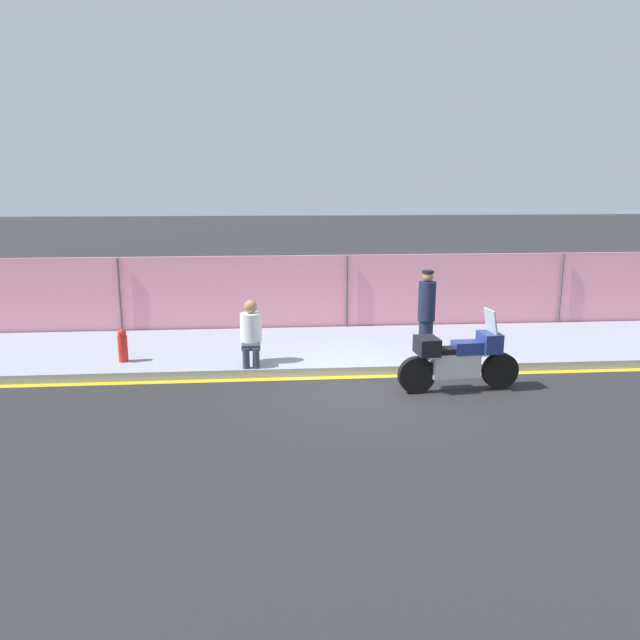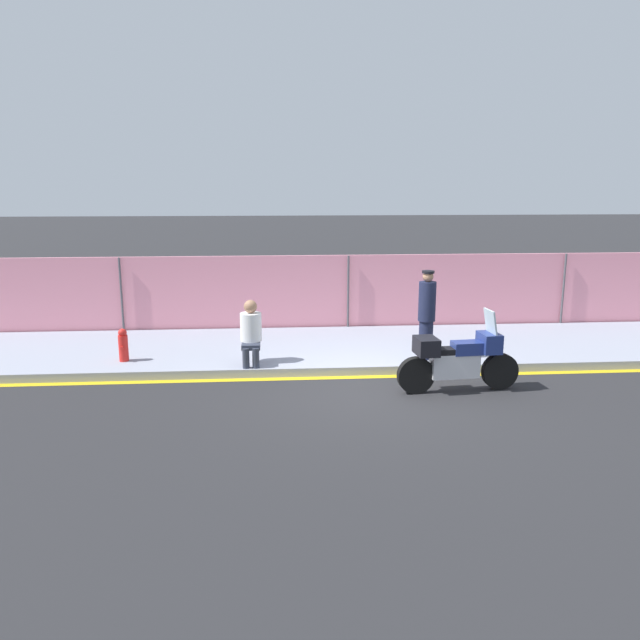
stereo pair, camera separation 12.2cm
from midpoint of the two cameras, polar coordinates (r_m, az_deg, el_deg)
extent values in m
plane|color=#262628|center=(11.16, 5.52, -6.48)|extent=(120.00, 120.00, 0.00)
cube|color=#8E93A3|center=(13.62, 3.67, -2.57)|extent=(39.91, 3.44, 0.17)
cube|color=gold|center=(11.92, 4.86, -5.20)|extent=(39.91, 0.18, 0.01)
cube|color=pink|center=(15.19, 2.77, 2.37)|extent=(37.92, 0.08, 1.91)
cylinder|color=#4C4C51|center=(15.38, -17.47, 1.94)|extent=(0.05, 0.05, 1.91)
cylinder|color=#4C4C51|center=(15.09, 2.82, 2.31)|extent=(0.05, 0.05, 1.91)
cylinder|color=#4C4C51|center=(16.63, 21.54, 2.39)|extent=(0.05, 0.05, 1.91)
cylinder|color=black|center=(11.59, 16.41, -4.52)|extent=(0.66, 0.19, 0.65)
cylinder|color=black|center=(11.03, 9.07, -5.02)|extent=(0.66, 0.19, 0.65)
cube|color=silver|center=(11.22, 12.50, -4.06)|extent=(0.87, 0.35, 0.43)
cube|color=navy|center=(11.22, 13.60, -2.49)|extent=(0.54, 0.35, 0.22)
cube|color=black|center=(11.11, 12.11, -2.76)|extent=(0.62, 0.33, 0.10)
cube|color=navy|center=(11.35, 15.51, -1.99)|extent=(0.36, 0.50, 0.34)
cube|color=silver|center=(11.27, 15.62, -0.12)|extent=(0.14, 0.43, 0.42)
cube|color=black|center=(10.94, 10.01, -2.37)|extent=(0.40, 0.53, 0.30)
cylinder|color=#191E38|center=(12.58, 9.91, -1.78)|extent=(0.28, 0.28, 0.78)
cylinder|color=#191E38|center=(12.42, 10.05, 1.69)|extent=(0.34, 0.34, 0.78)
sphere|color=#A37556|center=(12.34, 10.13, 3.94)|extent=(0.21, 0.21, 0.21)
cylinder|color=black|center=(12.32, 10.15, 4.35)|extent=(0.24, 0.24, 0.05)
cylinder|color=#2D3342|center=(11.88, -6.49, -3.50)|extent=(0.13, 0.13, 0.39)
cylinder|color=#2D3342|center=(11.87, -5.59, -3.48)|extent=(0.13, 0.13, 0.39)
cube|color=#2D3342|center=(12.01, -6.04, -2.35)|extent=(0.35, 0.39, 0.10)
cylinder|color=white|center=(12.12, -6.05, -0.63)|extent=(0.41, 0.41, 0.55)
sphere|color=#A37556|center=(12.04, -6.09, 1.23)|extent=(0.26, 0.26, 0.26)
cylinder|color=red|center=(12.83, -17.27, -2.47)|extent=(0.19, 0.19, 0.52)
sphere|color=red|center=(12.76, -17.36, -1.12)|extent=(0.17, 0.17, 0.17)
cylinder|color=red|center=(12.73, -17.37, -2.48)|extent=(0.06, 0.07, 0.06)
camera|label=1|loc=(0.06, -89.71, 0.06)|focal=35.00mm
camera|label=2|loc=(0.06, 90.29, -0.06)|focal=35.00mm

